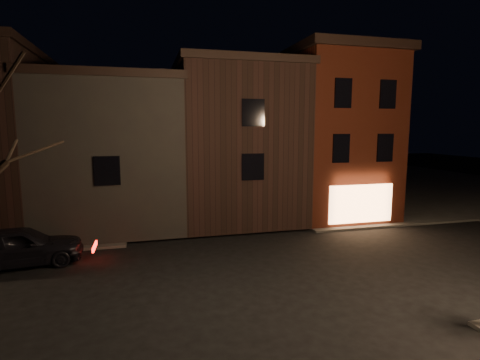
{
  "coord_description": "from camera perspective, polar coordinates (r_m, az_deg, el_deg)",
  "views": [
    {
      "loc": [
        -4.04,
        -13.28,
        5.72
      ],
      "look_at": [
        0.52,
        4.37,
        3.2
      ],
      "focal_mm": 28.0,
      "sensor_mm": 36.0,
      "label": 1
    }
  ],
  "objects": [
    {
      "name": "ground",
      "position": [
        15.01,
        2.32,
        -14.53
      ],
      "size": [
        120.0,
        120.0,
        0.0
      ],
      "primitive_type": "plane",
      "color": "black",
      "rests_on": "ground"
    },
    {
      "name": "sidewalk_far_right",
      "position": [
        41.44,
        21.15,
        -0.51
      ],
      "size": [
        30.0,
        30.0,
        0.12
      ],
      "primitive_type": "cube",
      "color": "#2D2B28",
      "rests_on": "ground"
    },
    {
      "name": "corner_building",
      "position": [
        25.74,
        13.5,
        6.95
      ],
      "size": [
        6.5,
        8.5,
        10.5
      ],
      "color": "#4E1A0E",
      "rests_on": "ground"
    },
    {
      "name": "row_building_a",
      "position": [
        24.43,
        -1.38,
        5.79
      ],
      "size": [
        7.3,
        10.3,
        9.4
      ],
      "color": "black",
      "rests_on": "ground"
    },
    {
      "name": "row_building_b",
      "position": [
        23.88,
        -18.62,
        4.13
      ],
      "size": [
        7.8,
        10.3,
        8.4
      ],
      "color": "black",
      "rests_on": "ground"
    },
    {
      "name": "parked_car_a",
      "position": [
        18.31,
        -30.64,
        -8.69
      ],
      "size": [
        5.19,
        2.66,
        1.69
      ],
      "primitive_type": "imported",
      "rotation": [
        0.0,
        0.0,
        1.71
      ],
      "color": "black",
      "rests_on": "ground"
    }
  ]
}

